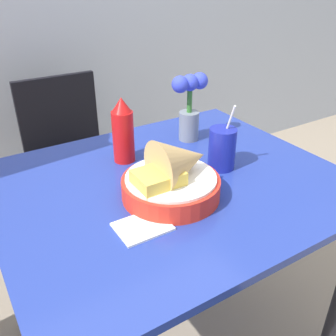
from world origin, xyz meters
The scene contains 7 objects.
dining_table centered at (0.00, 0.00, 0.63)m, with size 1.03×0.87×0.74m.
chair_far_window centered at (-0.05, 0.89, 0.50)m, with size 0.40×0.40×0.84m.
food_basket centered at (-0.04, -0.08, 0.80)m, with size 0.28×0.28×0.18m.
ketchup_bottle centered at (-0.06, 0.19, 0.84)m, with size 0.07×0.07×0.22m.
drink_cup centered at (0.18, -0.02, 0.80)m, with size 0.09×0.09×0.22m.
flower_vase centered at (0.22, 0.22, 0.88)m, with size 0.14×0.07×0.25m.
napkin centered at (-0.18, -0.16, 0.74)m, with size 0.13×0.11×0.01m.
Camera 1 is at (-0.53, -0.83, 1.32)m, focal length 40.00 mm.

